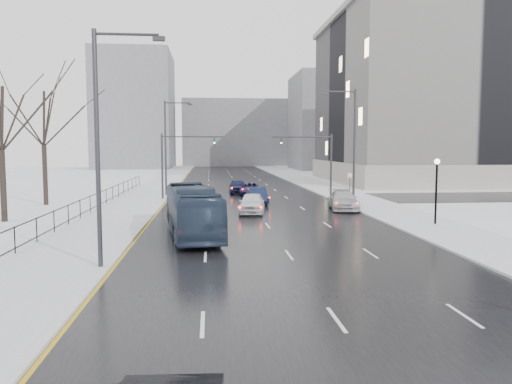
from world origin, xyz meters
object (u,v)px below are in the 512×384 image
object	(u,v)px
sedan_right_near	(257,196)
sedan_right_cross	(250,189)
sedan_center_near	(252,203)
tree_park_d	(5,223)
tree_park_e	(46,206)
streetlight_l_far	(168,143)
mast_signal_left	(173,158)
bus	(192,211)
streetlight_l_near	(103,137)
lamppost_r_mid	(436,182)
streetlight_r_mid	(352,142)
no_uturn_sign	(350,178)
sedan_center_far	(238,186)
mast_signal_right	(321,158)
sedan_right_far	(343,200)

from	to	relation	value
sedan_right_near	sedan_right_cross	bearing A→B (deg)	87.82
sedan_center_near	sedan_right_cross	bearing A→B (deg)	94.01
tree_park_d	tree_park_e	bearing A→B (deg)	92.29
tree_park_e	streetlight_l_far	distance (m)	14.01
mast_signal_left	bus	distance (m)	20.52
streetlight_l_near	mast_signal_left	size ratio (longest dim) A/B	1.54
lamppost_r_mid	sedan_center_near	bearing A→B (deg)	147.94
streetlight_r_mid	no_uturn_sign	distance (m)	5.30
no_uturn_sign	tree_park_e	bearing A→B (deg)	180.00
streetlight_l_far	sedan_right_cross	distance (m)	9.97
bus	sedan_right_near	bearing A→B (deg)	64.06
bus	streetlight_r_mid	bearing A→B (deg)	35.66
lamppost_r_mid	streetlight_r_mid	bearing A→B (deg)	105.82
tree_park_e	streetlight_l_near	bearing A→B (deg)	-67.31
mast_signal_left	sedan_right_near	size ratio (longest dim) A/B	1.44
bus	sedan_center_far	distance (m)	26.78
sedan_right_cross	sedan_center_far	distance (m)	2.28
tree_park_d	mast_signal_right	bearing A→B (deg)	29.12
sedan_right_cross	sedan_right_far	world-z (taller)	sedan_right_far
sedan_right_cross	sedan_center_far	world-z (taller)	sedan_center_far
tree_park_e	bus	world-z (taller)	tree_park_e
streetlight_l_far	lamppost_r_mid	xyz separation A→B (m)	(19.17, -22.00, -2.67)
mast_signal_left	mast_signal_right	bearing A→B (deg)	0.00
mast_signal_right	sedan_right_near	distance (m)	8.68
mast_signal_left	sedan_right_cross	xyz separation A→B (m)	(7.83, 4.28, -3.40)
sedan_center_near	streetlight_r_mid	bearing A→B (deg)	25.65
tree_park_e	sedan_right_near	distance (m)	18.72
tree_park_d	mast_signal_right	size ratio (longest dim) A/B	1.92
streetlight_l_far	sedan_right_near	xyz separation A→B (m)	(8.67, -8.22, -4.84)
sedan_right_near	tree_park_d	bearing A→B (deg)	-154.05
streetlight_r_mid	sedan_center_near	xyz separation A→B (m)	(-8.68, -2.79, -4.78)
lamppost_r_mid	no_uturn_sign	world-z (taller)	lamppost_r_mid
bus	sedan_right_cross	bearing A→B (deg)	70.19
streetlight_r_mid	mast_signal_left	bearing A→B (deg)	152.69
sedan_right_near	lamppost_r_mid	bearing A→B (deg)	-54.87
streetlight_l_far	sedan_center_near	distance (m)	17.32
lamppost_r_mid	sedan_right_near	xyz separation A→B (m)	(-10.50, 13.78, -2.16)
no_uturn_sign	bus	distance (m)	21.43
mast_signal_right	sedan_right_far	size ratio (longest dim) A/B	1.22
lamppost_r_mid	tree_park_d	bearing A→B (deg)	172.09
tree_park_e	streetlight_l_far	size ratio (longest dim) A/B	1.35
mast_signal_left	sedan_right_far	xyz separation A→B (m)	(14.53, -9.15, -3.29)
tree_park_e	streetlight_l_far	bearing A→B (deg)	38.57
tree_park_d	streetlight_l_near	bearing A→B (deg)	-55.47
tree_park_d	sedan_center_far	bearing A→B (deg)	49.73
streetlight_r_mid	sedan_right_cross	bearing A→B (deg)	121.97
no_uturn_sign	sedan_center_near	size ratio (longest dim) A/B	0.57
sedan_center_far	mast_signal_right	bearing A→B (deg)	-38.25
sedan_right_far	streetlight_r_mid	bearing A→B (deg)	57.23
streetlight_l_far	mast_signal_left	xyz separation A→B (m)	(0.84, -4.00, -1.51)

